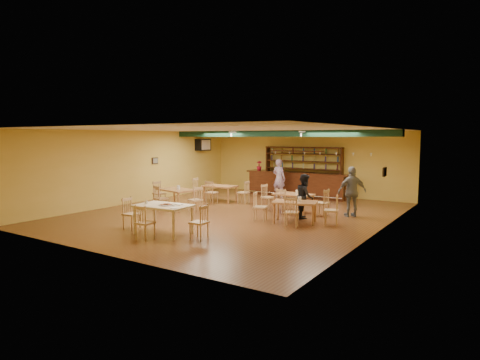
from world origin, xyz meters
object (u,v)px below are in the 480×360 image
Objects in this scene: near_table at (164,219)px; patron_right_a at (305,196)px; dining_table_c at (176,199)px; bar_counter at (297,184)px; dining_table_d at (295,212)px; dining_table_a at (220,193)px; patron_bar at (279,178)px; dining_table_b at (293,203)px.

near_table is 1.03× the size of patron_right_a.
near_table reaches higher than dining_table_c.
patron_right_a is at bearing -61.90° from bar_counter.
dining_table_a is at bearing 136.84° from dining_table_d.
bar_counter is 3.20× the size of near_table.
dining_table_c is at bearing 74.77° from patron_right_a.
dining_table_a is 2.35m from dining_table_c.
patron_bar is 1.17× the size of patron_right_a.
dining_table_c is at bearing 163.58° from dining_table_d.
dining_table_d is at bearing -57.41° from dining_table_b.
dining_table_c is at bearing 123.60° from near_table.
dining_table_d is 4.21m from near_table.
dining_table_a is 0.99× the size of dining_table_b.
dining_table_d is at bearing 13.63° from dining_table_c.
patron_bar is at bearing 90.51° from near_table.
dining_table_c is (-0.42, -2.31, 0.03)m from dining_table_a.
bar_counter is 6.00m from dining_table_c.
near_table is (2.15, -5.73, 0.07)m from dining_table_a.
bar_counter is 8.85m from near_table.
dining_table_c is 5.06m from patron_bar.
dining_table_a is at bearing 47.31° from patron_right_a.
patron_right_a is at bearing -39.41° from dining_table_b.
dining_table_a is at bearing 93.15° from dining_table_c.
dining_table_a is at bearing 175.67° from dining_table_b.
patron_bar reaches higher than dining_table_d.
dining_table_d is at bearing -29.61° from dining_table_a.
patron_bar is (-2.99, 4.59, 0.53)m from dining_table_d.
dining_table_b is (1.64, -3.78, -0.22)m from bar_counter.
dining_table_a is 6.12m from near_table.
bar_counter is 3.33× the size of dining_table_c.
dining_table_c reaches higher than dining_table_b.
near_table is at bearing 125.60° from patron_right_a.
dining_table_a is 0.78× the size of patron_bar.
near_table is at bearing 100.47° from patron_bar.
patron_right_a is (4.98, 0.85, 0.38)m from dining_table_c.
dining_table_b is at bearing 100.40° from dining_table_d.
dining_table_c is at bearing -103.36° from dining_table_a.
patron_right_a is (2.95, -3.75, -0.13)m from patron_bar.
bar_counter is at bearing 119.11° from dining_table_b.
near_table is (-2.44, -3.43, 0.07)m from dining_table_d.
dining_table_b is at bearing -12.98° from dining_table_a.
dining_table_b is (3.76, -0.66, 0.00)m from dining_table_a.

